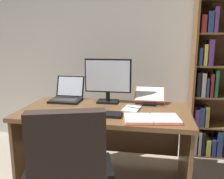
% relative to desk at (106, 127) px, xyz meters
% --- Properties ---
extents(wall_back, '(5.36, 0.12, 2.76)m').
position_rel_desk_xyz_m(wall_back, '(0.06, 0.98, 0.83)').
color(wall_back, beige).
rests_on(wall_back, ground).
extents(desk, '(1.61, 0.81, 0.75)m').
position_rel_desk_xyz_m(desk, '(0.00, 0.00, 0.00)').
color(desk, brown).
rests_on(desk, ground).
extents(bookshelf, '(0.87, 0.33, 2.21)m').
position_rel_desk_xyz_m(bookshelf, '(1.24, 0.74, 0.52)').
color(bookshelf, brown).
rests_on(bookshelf, ground).
extents(monitor, '(0.49, 0.16, 0.46)m').
position_rel_desk_xyz_m(monitor, '(-0.02, 0.20, 0.44)').
color(monitor, black).
rests_on(monitor, desk).
extents(laptop, '(0.32, 0.34, 0.25)m').
position_rel_desk_xyz_m(laptop, '(-0.48, 0.21, 0.26)').
color(laptop, black).
rests_on(laptop, desk).
extents(keyboard, '(0.42, 0.15, 0.02)m').
position_rel_desk_xyz_m(keyboard, '(-0.02, -0.25, 0.21)').
color(keyboard, black).
rests_on(keyboard, desk).
extents(computer_mouse, '(0.06, 0.10, 0.04)m').
position_rel_desk_xyz_m(computer_mouse, '(-0.32, -0.25, 0.22)').
color(computer_mouse, black).
rests_on(computer_mouse, desk).
extents(reading_stand_with_book, '(0.32, 0.25, 0.15)m').
position_rel_desk_xyz_m(reading_stand_with_book, '(0.42, 0.25, 0.28)').
color(reading_stand_with_book, black).
rests_on(reading_stand_with_book, desk).
extents(open_binder, '(0.51, 0.34, 0.02)m').
position_rel_desk_xyz_m(open_binder, '(0.45, -0.30, 0.21)').
color(open_binder, '#DB422D').
rests_on(open_binder, desk).
extents(notepad, '(0.18, 0.23, 0.01)m').
position_rel_desk_xyz_m(notepad, '(0.26, -0.01, 0.21)').
color(notepad, white).
rests_on(notepad, desk).
extents(pen, '(0.13, 0.06, 0.01)m').
position_rel_desk_xyz_m(pen, '(0.28, -0.01, 0.22)').
color(pen, navy).
rests_on(pen, notepad).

